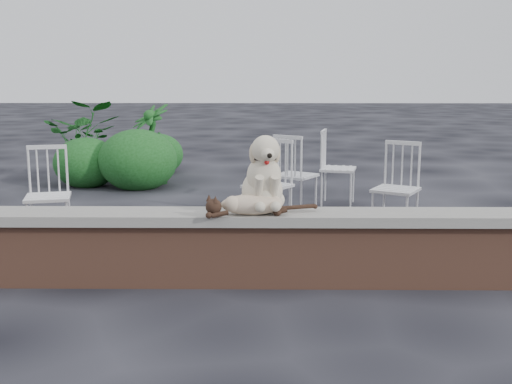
{
  "coord_description": "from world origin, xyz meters",
  "views": [
    {
      "loc": [
        -0.29,
        -4.81,
        1.65
      ],
      "look_at": [
        -0.35,
        0.2,
        0.7
      ],
      "focal_mm": 44.45,
      "sensor_mm": 36.0,
      "label": 1
    }
  ],
  "objects_px": {
    "potted_plant_a": "(85,140)",
    "potted_plant_b": "(151,144)",
    "chair_b": "(268,184)",
    "chair_d": "(396,188)",
    "chair_c": "(296,174)",
    "chair_a": "(48,195)",
    "cat": "(252,203)",
    "dog": "(262,172)",
    "chair_e": "(338,168)"
  },
  "relations": [
    {
      "from": "chair_c",
      "to": "potted_plant_a",
      "type": "distance_m",
      "value": 3.89
    },
    {
      "from": "chair_b",
      "to": "potted_plant_b",
      "type": "bearing_deg",
      "value": 158.92
    },
    {
      "from": "dog",
      "to": "potted_plant_a",
      "type": "distance_m",
      "value": 5.56
    },
    {
      "from": "chair_c",
      "to": "cat",
      "type": "bearing_deg",
      "value": 112.45
    },
    {
      "from": "dog",
      "to": "chair_a",
      "type": "xyz_separation_m",
      "value": [
        -2.09,
        1.17,
        -0.42
      ]
    },
    {
      "from": "cat",
      "to": "chair_c",
      "type": "distance_m",
      "value": 2.72
    },
    {
      "from": "chair_a",
      "to": "dog",
      "type": "bearing_deg",
      "value": -43.25
    },
    {
      "from": "chair_c",
      "to": "chair_a",
      "type": "bearing_deg",
      "value": 60.85
    },
    {
      "from": "chair_d",
      "to": "potted_plant_b",
      "type": "bearing_deg",
      "value": 165.45
    },
    {
      "from": "chair_e",
      "to": "chair_c",
      "type": "distance_m",
      "value": 0.76
    },
    {
      "from": "potted_plant_a",
      "to": "chair_b",
      "type": "bearing_deg",
      "value": -47.08
    },
    {
      "from": "chair_d",
      "to": "chair_b",
      "type": "xyz_separation_m",
      "value": [
        -1.32,
        0.22,
        0.0
      ]
    },
    {
      "from": "cat",
      "to": "chair_a",
      "type": "distance_m",
      "value": 2.42
    },
    {
      "from": "chair_a",
      "to": "potted_plant_a",
      "type": "xyz_separation_m",
      "value": [
        -0.65,
        3.66,
        0.15
      ]
    },
    {
      "from": "chair_e",
      "to": "chair_b",
      "type": "xyz_separation_m",
      "value": [
        -0.89,
        -1.2,
        0.0
      ]
    },
    {
      "from": "chair_b",
      "to": "chair_a",
      "type": "xyz_separation_m",
      "value": [
        -2.15,
        -0.65,
        0.0
      ]
    },
    {
      "from": "cat",
      "to": "chair_b",
      "type": "height_order",
      "value": "chair_b"
    },
    {
      "from": "chair_d",
      "to": "chair_c",
      "type": "relative_size",
      "value": 1.0
    },
    {
      "from": "cat",
      "to": "chair_e",
      "type": "height_order",
      "value": "chair_e"
    },
    {
      "from": "chair_b",
      "to": "chair_c",
      "type": "relative_size",
      "value": 1.0
    },
    {
      "from": "chair_b",
      "to": "potted_plant_b",
      "type": "height_order",
      "value": "potted_plant_b"
    },
    {
      "from": "cat",
      "to": "potted_plant_b",
      "type": "relative_size",
      "value": 0.88
    },
    {
      "from": "chair_d",
      "to": "potted_plant_b",
      "type": "distance_m",
      "value": 4.24
    },
    {
      "from": "dog",
      "to": "chair_b",
      "type": "distance_m",
      "value": 1.87
    },
    {
      "from": "chair_d",
      "to": "cat",
      "type": "bearing_deg",
      "value": -100.3
    },
    {
      "from": "chair_b",
      "to": "chair_e",
      "type": "bearing_deg",
      "value": 90.08
    },
    {
      "from": "dog",
      "to": "potted_plant_a",
      "type": "height_order",
      "value": "potted_plant_a"
    },
    {
      "from": "chair_e",
      "to": "chair_c",
      "type": "relative_size",
      "value": 1.0
    },
    {
      "from": "cat",
      "to": "potted_plant_a",
      "type": "xyz_separation_m",
      "value": [
        -2.66,
        4.98,
        -0.05
      ]
    },
    {
      "from": "chair_d",
      "to": "chair_e",
      "type": "bearing_deg",
      "value": 136.36
    },
    {
      "from": "chair_a",
      "to": "chair_c",
      "type": "distance_m",
      "value": 2.82
    },
    {
      "from": "potted_plant_b",
      "to": "chair_b",
      "type": "bearing_deg",
      "value": -57.73
    },
    {
      "from": "chair_d",
      "to": "potted_plant_a",
      "type": "relative_size",
      "value": 0.76
    },
    {
      "from": "chair_a",
      "to": "potted_plant_b",
      "type": "xyz_separation_m",
      "value": [
        0.43,
        3.38,
        0.12
      ]
    },
    {
      "from": "potted_plant_a",
      "to": "potted_plant_b",
      "type": "relative_size",
      "value": 1.04
    },
    {
      "from": "cat",
      "to": "potted_plant_b",
      "type": "height_order",
      "value": "potted_plant_b"
    },
    {
      "from": "dog",
      "to": "chair_e",
      "type": "height_order",
      "value": "dog"
    },
    {
      "from": "cat",
      "to": "chair_b",
      "type": "bearing_deg",
      "value": 75.36
    },
    {
      "from": "chair_a",
      "to": "chair_c",
      "type": "height_order",
      "value": "same"
    },
    {
      "from": "chair_b",
      "to": "chair_a",
      "type": "relative_size",
      "value": 1.0
    },
    {
      "from": "potted_plant_a",
      "to": "dog",
      "type": "bearing_deg",
      "value": -60.43
    },
    {
      "from": "cat",
      "to": "chair_d",
      "type": "distance_m",
      "value": 2.29
    },
    {
      "from": "chair_c",
      "to": "potted_plant_a",
      "type": "bearing_deg",
      "value": -4.04
    },
    {
      "from": "chair_e",
      "to": "chair_d",
      "type": "bearing_deg",
      "value": -150.33
    },
    {
      "from": "dog",
      "to": "chair_a",
      "type": "distance_m",
      "value": 2.44
    },
    {
      "from": "chair_b",
      "to": "chair_a",
      "type": "bearing_deg",
      "value": -126.55
    },
    {
      "from": "dog",
      "to": "chair_e",
      "type": "distance_m",
      "value": 3.2
    },
    {
      "from": "chair_e",
      "to": "chair_b",
      "type": "distance_m",
      "value": 1.5
    },
    {
      "from": "chair_b",
      "to": "dog",
      "type": "bearing_deg",
      "value": -55.13
    },
    {
      "from": "cat",
      "to": "dog",
      "type": "bearing_deg",
      "value": 51.26
    }
  ]
}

